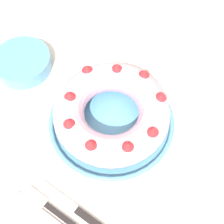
{
  "coord_description": "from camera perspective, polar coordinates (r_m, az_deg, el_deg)",
  "views": [
    {
      "loc": [
        -0.29,
        -0.21,
        1.47
      ],
      "look_at": [
        0.01,
        -0.0,
        0.83
      ],
      "focal_mm": 50.0,
      "sensor_mm": 36.0,
      "label": 1
    }
  ],
  "objects": [
    {
      "name": "cake_knife",
      "position": [
        0.71,
        -6.35,
        -17.47
      ],
      "size": [
        0.02,
        0.18,
        0.01
      ],
      "rotation": [
        0.0,
        0.0,
        -0.02
      ],
      "color": "black",
      "rests_on": "dining_table"
    },
    {
      "name": "ground_plane",
      "position": [
        1.51,
        -0.21,
        -15.88
      ],
      "size": [
        8.0,
        8.0,
        0.0
      ],
      "primitive_type": "plane",
      "color": "gray"
    },
    {
      "name": "bundt_cake",
      "position": [
        0.73,
        0.0,
        0.03
      ],
      "size": [
        0.28,
        0.28,
        0.09
      ],
      "color": "#E09EAD",
      "rests_on": "serving_dish"
    },
    {
      "name": "dining_table",
      "position": [
        0.85,
        -0.36,
        -4.96
      ],
      "size": [
        1.54,
        1.17,
        0.77
      ],
      "color": "beige",
      "rests_on": "ground_plane"
    },
    {
      "name": "side_bowl",
      "position": [
        0.9,
        -16.01,
        8.7
      ],
      "size": [
        0.16,
        0.16,
        0.04
      ],
      "primitive_type": "cylinder",
      "color": "#518EB2",
      "rests_on": "dining_table"
    },
    {
      "name": "serving_dish",
      "position": [
        0.77,
        0.0,
        -1.81
      ],
      "size": [
        0.31,
        0.31,
        0.03
      ],
      "color": "#518EB2",
      "rests_on": "dining_table"
    },
    {
      "name": "fork",
      "position": [
        0.72,
        -10.34,
        -17.48
      ],
      "size": [
        0.02,
        0.2,
        0.01
      ],
      "rotation": [
        0.0,
        0.0,
        -0.1
      ],
      "color": "black",
      "rests_on": "dining_table"
    }
  ]
}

